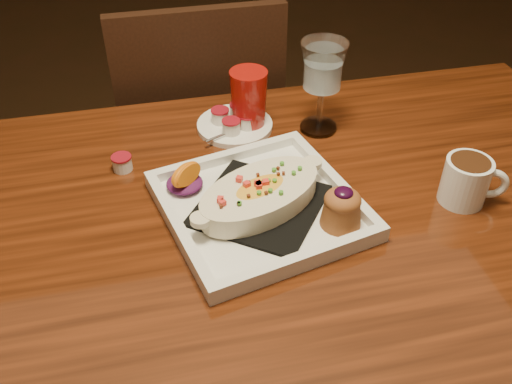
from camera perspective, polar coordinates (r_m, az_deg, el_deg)
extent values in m
cube|color=maroon|center=(0.96, -0.90, -4.67)|extent=(1.50, 0.90, 0.04)
cylinder|color=black|center=(1.68, 19.30, -1.55)|extent=(0.07, 0.07, 0.71)
cube|color=black|center=(1.68, -5.86, 4.70)|extent=(0.42, 0.42, 0.04)
cylinder|color=black|center=(1.96, -1.24, 2.69)|extent=(0.04, 0.04, 0.45)
cylinder|color=black|center=(1.94, -11.12, 1.31)|extent=(0.04, 0.04, 0.45)
cylinder|color=black|center=(1.71, 1.11, -3.95)|extent=(0.04, 0.04, 0.45)
cylinder|color=black|center=(1.68, -10.27, -5.65)|extent=(0.04, 0.04, 0.45)
cube|color=black|center=(1.38, -5.39, 8.89)|extent=(0.40, 0.03, 0.46)
cube|color=white|center=(0.98, 0.39, -1.73)|extent=(0.37, 0.37, 0.01)
cube|color=black|center=(0.97, 0.39, -1.32)|extent=(0.27, 0.27, 0.01)
ellipsoid|color=yellow|center=(0.95, 0.40, -0.24)|extent=(0.22, 0.18, 0.04)
ellipsoid|color=#52124D|center=(1.01, -7.16, 0.87)|extent=(0.07, 0.07, 0.02)
cone|color=brown|center=(0.93, 8.53, -1.97)|extent=(0.07, 0.07, 0.05)
ellipsoid|color=brown|center=(0.92, 8.68, -0.79)|extent=(0.06, 0.06, 0.03)
ellipsoid|color=black|center=(0.91, 8.77, -0.07)|extent=(0.03, 0.03, 0.01)
cylinder|color=white|center=(1.04, 20.18, 1.02)|extent=(0.08, 0.08, 0.08)
cylinder|color=#341B0E|center=(1.02, 20.60, 2.53)|extent=(0.07, 0.07, 0.02)
torus|color=white|center=(1.05, 22.43, 0.77)|extent=(0.06, 0.03, 0.06)
cylinder|color=silver|center=(1.19, 6.24, 6.48)|extent=(0.08, 0.08, 0.01)
cylinder|color=silver|center=(1.17, 6.39, 8.31)|extent=(0.01, 0.01, 0.09)
cone|color=silver|center=(1.12, 6.73, 12.34)|extent=(0.09, 0.09, 0.10)
cylinder|color=white|center=(1.19, -2.14, 6.67)|extent=(0.16, 0.16, 0.01)
cylinder|color=silver|center=(1.18, -3.60, 7.55)|extent=(0.04, 0.04, 0.03)
cylinder|color=#AF1526|center=(1.18, -3.63, 8.15)|extent=(0.04, 0.04, 0.00)
cylinder|color=silver|center=(1.20, -1.76, 8.12)|extent=(0.04, 0.04, 0.03)
cylinder|color=#AF1526|center=(1.19, -1.77, 8.72)|extent=(0.04, 0.04, 0.00)
cylinder|color=silver|center=(1.17, -0.88, 7.07)|extent=(0.04, 0.04, 0.03)
cylinder|color=#AF1526|center=(1.16, -0.89, 7.68)|extent=(0.04, 0.04, 0.00)
cylinder|color=silver|center=(1.15, -2.49, 6.50)|extent=(0.04, 0.04, 0.03)
cylinder|color=#AF1526|center=(1.14, -2.51, 7.12)|extent=(0.04, 0.04, 0.00)
cylinder|color=silver|center=(1.09, -13.23, 2.78)|extent=(0.04, 0.04, 0.03)
cylinder|color=#AF1526|center=(1.09, -13.34, 3.40)|extent=(0.04, 0.04, 0.00)
cone|color=#A7110B|center=(1.16, -0.73, 9.15)|extent=(0.08, 0.08, 0.13)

